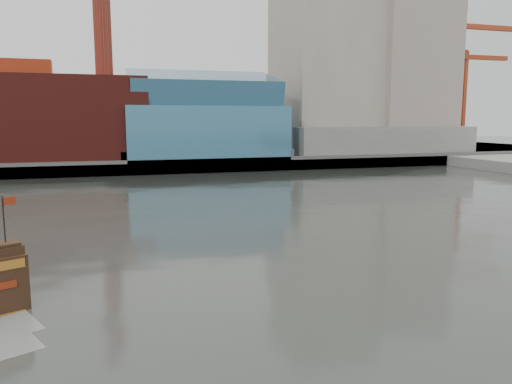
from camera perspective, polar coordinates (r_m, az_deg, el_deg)
name	(u,v)px	position (r m, az deg, el deg)	size (l,w,h in m)	color
ground	(274,291)	(29.01, 2.08, -11.25)	(400.00, 400.00, 0.00)	#282B26
promenade_far	(143,157)	(118.45, -12.77, 3.97)	(220.00, 60.00, 2.00)	slate
seawall	(157,167)	(89.14, -11.27, 2.81)	(220.00, 1.00, 2.60)	#4C4C49
skyline	(167,48)	(112.24, -10.11, 15.87)	(149.00, 45.00, 62.00)	brown
crane_a	(461,81)	(139.25, 22.40, 11.65)	(22.50, 4.00, 32.25)	slate
crane_b	(465,97)	(152.87, 22.74, 9.96)	(19.10, 4.00, 26.25)	slate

